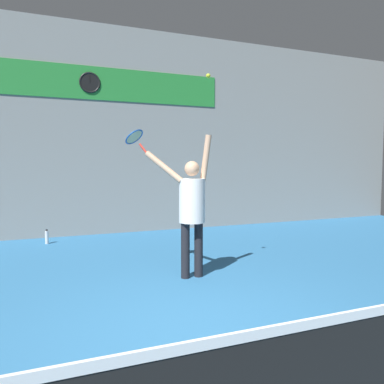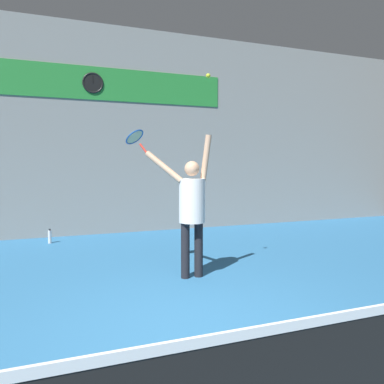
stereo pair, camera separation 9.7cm
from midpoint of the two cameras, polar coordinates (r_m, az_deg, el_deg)
The scene contains 8 objects.
ground_plane at distance 3.81m, azimuth 1.79°, elevation -22.13°, with size 18.00×18.00×0.00m, color teal.
back_wall at distance 9.37m, azimuth -13.39°, elevation 9.06°, with size 18.00×0.10×5.00m.
sponsor_banner at distance 9.47m, azimuth -13.45°, elevation 15.73°, with size 5.74×0.02×0.77m.
scoreboard_clock at distance 9.41m, azimuth -15.60°, elevation 15.77°, with size 0.49×0.04×0.49m.
tennis_player at distance 5.55m, azimuth -0.59°, elevation -1.97°, with size 0.95×0.59×2.13m.
tennis_racket at distance 5.79m, azimuth -9.18°, elevation 8.17°, with size 0.40×0.39×0.37m.
tennis_ball at distance 5.63m, azimuth 1.96°, elevation 17.27°, with size 0.07×0.07×0.07m.
water_bottle at distance 8.62m, azimuth -21.55°, elevation -6.41°, with size 0.07×0.07×0.31m.
Camera 1 is at (-1.41, -3.12, 1.69)m, focal length 35.00 mm.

